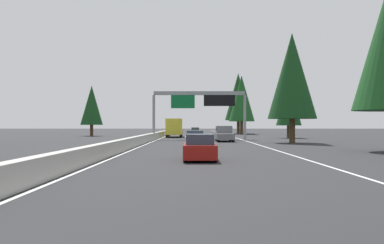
% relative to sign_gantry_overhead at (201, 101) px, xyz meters
% --- Properties ---
extents(ground_plane, '(320.00, 320.00, 0.00)m').
position_rel_sign_gantry_overhead_xyz_m(ground_plane, '(7.05, 6.03, -5.19)').
color(ground_plane, '#262628').
extents(median_barrier, '(180.00, 0.56, 0.90)m').
position_rel_sign_gantry_overhead_xyz_m(median_barrier, '(27.05, 6.33, -4.74)').
color(median_barrier, '#ADAAA3').
rests_on(median_barrier, ground).
extents(shoulder_stripe_right, '(160.00, 0.16, 0.01)m').
position_rel_sign_gantry_overhead_xyz_m(shoulder_stripe_right, '(17.05, -5.49, -5.19)').
color(shoulder_stripe_right, silver).
rests_on(shoulder_stripe_right, ground).
extents(shoulder_stripe_median, '(160.00, 0.16, 0.01)m').
position_rel_sign_gantry_overhead_xyz_m(shoulder_stripe_median, '(17.05, 5.78, -5.19)').
color(shoulder_stripe_median, silver).
rests_on(shoulder_stripe_median, ground).
extents(sign_gantry_overhead, '(0.50, 12.68, 6.52)m').
position_rel_sign_gantry_overhead_xyz_m(sign_gantry_overhead, '(0.00, 0.00, 0.00)').
color(sign_gantry_overhead, gray).
rests_on(sign_gantry_overhead, ground).
extents(sedan_mid_left, '(4.40, 1.80, 1.47)m').
position_rel_sign_gantry_overhead_xyz_m(sedan_mid_left, '(-33.91, 0.59, -4.51)').
color(sedan_mid_left, maroon).
rests_on(sedan_mid_left, ground).
extents(sedan_near_center, '(4.40, 1.80, 1.47)m').
position_rel_sign_gantry_overhead_xyz_m(sedan_near_center, '(-17.61, 0.82, -4.51)').
color(sedan_near_center, silver).
rests_on(sedan_near_center, ground).
extents(box_truck_mid_right, '(8.50, 2.40, 2.95)m').
position_rel_sign_gantry_overhead_xyz_m(box_truck_mid_right, '(11.26, 4.04, -3.58)').
color(box_truck_mid_right, gold).
rests_on(box_truck_mid_right, ground).
extents(sedan_distant_b, '(4.40, 1.80, 1.47)m').
position_rel_sign_gantry_overhead_xyz_m(sedan_distant_b, '(28.22, 0.62, -4.51)').
color(sedan_distant_b, '#AD931E').
rests_on(sedan_distant_b, ground).
extents(pickup_distant_a, '(5.60, 2.00, 1.86)m').
position_rel_sign_gantry_overhead_xyz_m(pickup_distant_a, '(-6.26, -2.76, -4.28)').
color(pickup_distant_a, slate).
rests_on(pickup_distant_a, ground).
extents(conifer_right_near, '(5.31, 5.31, 12.07)m').
position_rel_sign_gantry_overhead_xyz_m(conifer_right_near, '(-11.10, -9.83, 2.14)').
color(conifer_right_near, '#4C3823').
rests_on(conifer_right_near, ground).
extents(conifer_right_mid, '(3.79, 3.79, 8.62)m').
position_rel_sign_gantry_overhead_xyz_m(conifer_right_mid, '(6.38, -13.32, 0.04)').
color(conifer_right_mid, '#4C3823').
rests_on(conifer_right_mid, ground).
extents(conifer_right_far, '(6.11, 6.11, 13.89)m').
position_rel_sign_gantry_overhead_xyz_m(conifer_right_far, '(40.77, -9.33, 3.26)').
color(conifer_right_far, '#4C3823').
rests_on(conifer_right_far, ground).
extents(conifer_right_distant, '(5.44, 5.44, 12.36)m').
position_rel_sign_gantry_overhead_xyz_m(conifer_right_distant, '(32.16, -9.13, 2.33)').
color(conifer_right_distant, '#4C3823').
rests_on(conifer_right_distant, ground).
extents(conifer_left_mid, '(3.97, 3.97, 9.02)m').
position_rel_sign_gantry_overhead_xyz_m(conifer_left_mid, '(18.66, 19.19, 0.28)').
color(conifer_left_mid, '#4C3823').
rests_on(conifer_left_mid, ground).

